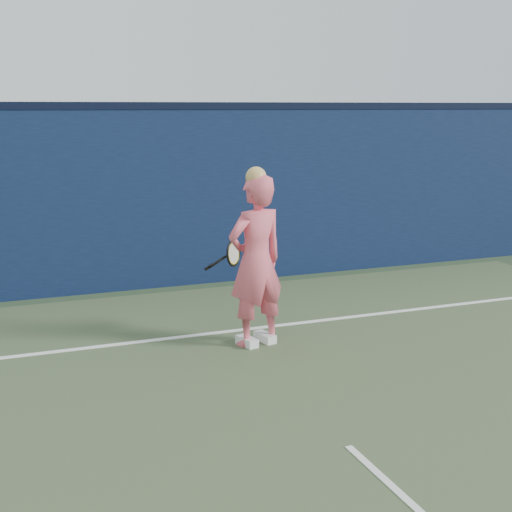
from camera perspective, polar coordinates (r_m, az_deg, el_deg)
name	(u,v)px	position (r m, az deg, el deg)	size (l,w,h in m)	color
backstop_wall	(167,199)	(10.29, -7.13, 4.58)	(24.00, 0.40, 2.50)	#0C1735
wall_cap	(165,106)	(10.21, -7.33, 11.84)	(24.00, 0.42, 0.10)	black
player	(256,261)	(7.58, 0.00, -0.38)	(0.76, 0.60, 1.93)	#ED5C6F
racket	(232,254)	(7.96, -1.97, 0.13)	(0.53, 0.31, 0.31)	black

